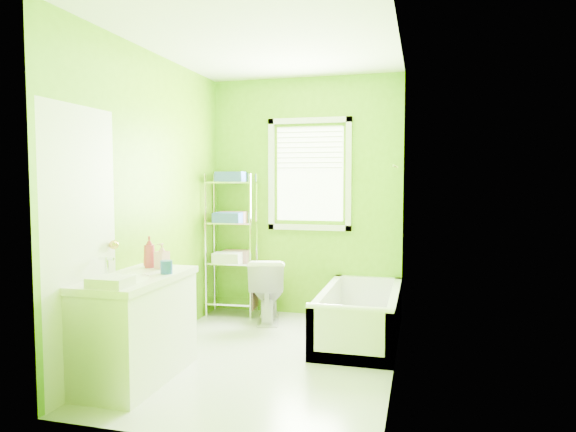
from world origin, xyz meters
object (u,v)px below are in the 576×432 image
(bathtub, at_px, (360,323))
(vanity, at_px, (136,324))
(toilet, at_px, (267,289))
(wire_shelf_unit, at_px, (233,228))

(bathtub, height_order, vanity, vanity)
(toilet, xyz_separation_m, wire_shelf_unit, (-0.44, 0.15, 0.62))
(toilet, height_order, vanity, vanity)
(bathtub, distance_m, vanity, 2.06)
(toilet, relative_size, vanity, 0.65)
(bathtub, distance_m, toilet, 1.11)
(toilet, height_order, wire_shelf_unit, wire_shelf_unit)
(toilet, bearing_deg, vanity, 61.04)
(wire_shelf_unit, bearing_deg, toilet, -18.32)
(toilet, bearing_deg, wire_shelf_unit, -32.29)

